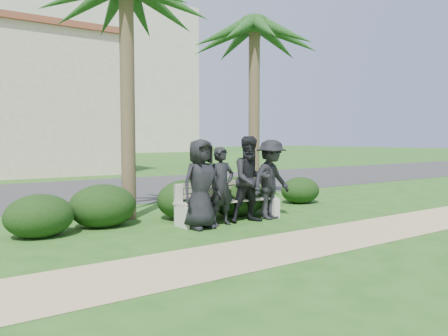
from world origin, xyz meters
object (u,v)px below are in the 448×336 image
(park_bench, at_px, (228,204))
(man_c, at_px, (251,179))
(man_a, at_px, (201,184))
(man_b, at_px, (222,186))
(man_d, at_px, (271,180))
(palm_right, at_px, (254,27))

(park_bench, relative_size, man_c, 1.30)
(man_a, relative_size, man_b, 1.10)
(man_a, bearing_deg, man_b, -0.41)
(park_bench, height_order, man_c, man_c)
(man_b, distance_m, man_c, 0.72)
(man_a, xyz_separation_m, man_d, (1.86, 0.03, -0.01))
(man_a, height_order, man_c, man_c)
(park_bench, bearing_deg, man_c, -44.85)
(man_a, relative_size, man_d, 1.01)
(park_bench, relative_size, man_b, 1.48)
(man_c, relative_size, man_d, 1.04)
(man_b, bearing_deg, man_a, -177.45)
(man_a, distance_m, man_d, 1.86)
(park_bench, xyz_separation_m, man_c, (0.34, -0.36, 0.55))
(man_a, distance_m, palm_right, 5.80)
(man_d, relative_size, palm_right, 0.30)
(man_d, distance_m, palm_right, 4.97)
(man_b, height_order, palm_right, palm_right)
(man_b, xyz_separation_m, man_c, (0.71, -0.07, 0.11))
(park_bench, height_order, palm_right, palm_right)
(man_a, distance_m, man_c, 1.25)
(palm_right, bearing_deg, man_c, -129.47)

